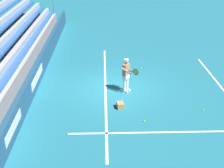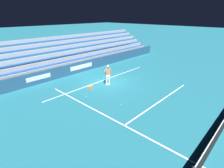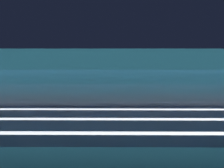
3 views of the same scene
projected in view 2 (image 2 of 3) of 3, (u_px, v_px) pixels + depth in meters
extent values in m
plane|color=#1E6B7F|center=(107.00, 82.00, 16.07)|extent=(160.00, 160.00, 0.00)
cube|color=white|center=(103.00, 80.00, 16.38)|extent=(12.00, 0.10, 0.01)
cube|color=white|center=(106.00, 116.00, 10.75)|extent=(0.10, 12.00, 0.01)
cube|color=white|center=(161.00, 101.00, 12.57)|extent=(8.22, 0.10, 0.01)
cube|color=navy|center=(79.00, 67.00, 18.46)|extent=(27.45, 0.24, 1.10)
cube|color=silver|center=(82.00, 67.00, 18.50)|extent=(2.80, 0.01, 0.44)
cube|color=silver|center=(39.00, 78.00, 15.34)|extent=(2.20, 0.01, 0.40)
cube|color=#9EA3A8|center=(66.00, 63.00, 20.12)|extent=(26.08, 4.00, 1.10)
cube|color=#2D5BAD|center=(73.00, 60.00, 18.86)|extent=(25.56, 0.40, 0.12)
cube|color=#9EA3A8|center=(72.00, 58.00, 18.98)|extent=(26.08, 0.24, 0.45)
cube|color=#2D5BAD|center=(69.00, 55.00, 19.20)|extent=(25.56, 0.40, 0.12)
cube|color=#9EA3A8|center=(67.00, 53.00, 19.32)|extent=(26.08, 0.24, 0.45)
cube|color=#2D5BAD|center=(64.00, 50.00, 19.54)|extent=(25.56, 0.40, 0.12)
cube|color=#9EA3A8|center=(63.00, 48.00, 19.66)|extent=(26.08, 0.24, 0.45)
cube|color=#2D5BAD|center=(60.00, 45.00, 19.88)|extent=(25.56, 0.40, 0.12)
cube|color=#9EA3A8|center=(59.00, 43.00, 20.00)|extent=(26.08, 0.24, 0.45)
cube|color=#2D5BAD|center=(56.00, 40.00, 20.22)|extent=(25.56, 0.40, 0.12)
cube|color=#9EA3A8|center=(54.00, 38.00, 20.34)|extent=(26.08, 0.24, 0.45)
cylinder|color=#4C70B2|center=(142.00, 41.00, 26.92)|extent=(0.08, 0.08, 3.85)
cylinder|color=silver|center=(109.00, 80.00, 15.34)|extent=(0.15, 0.15, 0.88)
cylinder|color=silver|center=(107.00, 80.00, 15.32)|extent=(0.15, 0.15, 0.88)
cube|color=white|center=(109.00, 84.00, 15.44)|extent=(0.26, 0.29, 0.09)
cube|color=white|center=(107.00, 84.00, 15.41)|extent=(0.26, 0.29, 0.09)
cube|color=silver|center=(108.00, 76.00, 15.19)|extent=(0.40, 0.39, 0.20)
cube|color=#A37556|center=(108.00, 72.00, 15.05)|extent=(0.41, 0.39, 0.58)
sphere|color=#A37556|center=(108.00, 67.00, 14.88)|extent=(0.21, 0.21, 0.21)
cylinder|color=white|center=(108.00, 66.00, 14.85)|extent=(0.20, 0.20, 0.05)
cylinder|color=#A37556|center=(111.00, 72.00, 15.10)|extent=(0.09, 0.09, 0.56)
cylinder|color=#A37556|center=(105.00, 72.00, 14.82)|extent=(0.44, 0.51, 0.24)
cylinder|color=black|center=(105.00, 72.00, 14.58)|extent=(0.21, 0.25, 0.03)
torus|color=black|center=(106.00, 73.00, 14.31)|extent=(0.22, 0.26, 0.31)
cylinder|color=#D6D14C|center=(106.00, 73.00, 14.31)|extent=(0.18, 0.21, 0.27)
cube|color=#A87F51|center=(90.00, 87.00, 14.52)|extent=(0.44, 0.36, 0.26)
sphere|color=#CCE533|center=(130.00, 70.00, 19.42)|extent=(0.07, 0.07, 0.07)
sphere|color=#CCE533|center=(129.00, 77.00, 17.16)|extent=(0.07, 0.07, 0.07)
sphere|color=#CCE533|center=(138.00, 78.00, 16.78)|extent=(0.07, 0.07, 0.07)
sphere|color=#CCE533|center=(126.00, 79.00, 16.54)|extent=(0.07, 0.07, 0.07)
sphere|color=#CCE533|center=(86.00, 96.00, 13.15)|extent=(0.07, 0.07, 0.07)
sphere|color=#CCE533|center=(121.00, 105.00, 11.97)|extent=(0.07, 0.07, 0.07)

